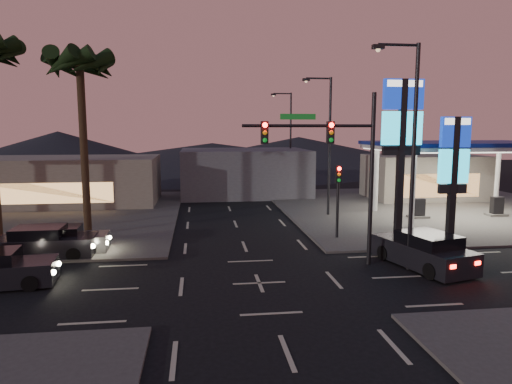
{
  "coord_description": "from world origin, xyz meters",
  "views": [
    {
      "loc": [
        -2.44,
        -18.09,
        6.35
      ],
      "look_at": [
        0.63,
        5.98,
        3.0
      ],
      "focal_mm": 32.0,
      "sensor_mm": 36.0,
      "label": 1
    }
  ],
  "objects": [
    {
      "name": "ground",
      "position": [
        0.0,
        0.0,
        0.0
      ],
      "size": [
        140.0,
        140.0,
        0.0
      ],
      "primitive_type": "plane",
      "color": "black",
      "rests_on": "ground"
    },
    {
      "name": "corner_lot_ne",
      "position": [
        16.0,
        16.0,
        0.06
      ],
      "size": [
        24.0,
        24.0,
        0.12
      ],
      "primitive_type": "cube",
      "color": "#47443F",
      "rests_on": "ground"
    },
    {
      "name": "corner_lot_nw",
      "position": [
        -16.0,
        16.0,
        0.06
      ],
      "size": [
        24.0,
        24.0,
        0.12
      ],
      "primitive_type": "cube",
      "color": "#47443F",
      "rests_on": "ground"
    },
    {
      "name": "gas_station",
      "position": [
        16.0,
        12.0,
        5.08
      ],
      "size": [
        12.2,
        8.2,
        5.47
      ],
      "color": "silver",
      "rests_on": "ground"
    },
    {
      "name": "convenience_store",
      "position": [
        18.0,
        21.0,
        2.0
      ],
      "size": [
        10.0,
        6.0,
        4.0
      ],
      "primitive_type": "cube",
      "color": "#726B5B",
      "rests_on": "ground"
    },
    {
      "name": "pylon_sign_tall",
      "position": [
        8.5,
        5.5,
        6.39
      ],
      "size": [
        2.2,
        0.35,
        9.0
      ],
      "color": "black",
      "rests_on": "ground"
    },
    {
      "name": "pylon_sign_short",
      "position": [
        11.0,
        4.5,
        4.66
      ],
      "size": [
        1.6,
        0.35,
        7.0
      ],
      "color": "black",
      "rests_on": "ground"
    },
    {
      "name": "traffic_signal_mast",
      "position": [
        3.76,
        1.99,
        5.23
      ],
      "size": [
        6.1,
        0.39,
        8.0
      ],
      "color": "black",
      "rests_on": "ground"
    },
    {
      "name": "pedestal_signal",
      "position": [
        5.5,
        6.98,
        2.92
      ],
      "size": [
        0.32,
        0.39,
        4.3
      ],
      "color": "black",
      "rests_on": "ground"
    },
    {
      "name": "streetlight_near",
      "position": [
        6.79,
        1.0,
        5.72
      ],
      "size": [
        2.14,
        0.25,
        10.0
      ],
      "color": "black",
      "rests_on": "ground"
    },
    {
      "name": "streetlight_mid",
      "position": [
        6.79,
        14.0,
        5.72
      ],
      "size": [
        2.14,
        0.25,
        10.0
      ],
      "color": "black",
      "rests_on": "ground"
    },
    {
      "name": "streetlight_far",
      "position": [
        6.79,
        28.0,
        5.72
      ],
      "size": [
        2.14,
        0.25,
        10.0
      ],
      "color": "black",
      "rests_on": "ground"
    },
    {
      "name": "palm_a",
      "position": [
        -9.0,
        9.5,
        9.43
      ],
      "size": [
        4.41,
        4.41,
        10.86
      ],
      "color": "black",
      "rests_on": "ground"
    },
    {
      "name": "building_far_west",
      "position": [
        -14.0,
        22.0,
        2.0
      ],
      "size": [
        16.0,
        8.0,
        4.0
      ],
      "primitive_type": "cube",
      "color": "#726B5B",
      "rests_on": "ground"
    },
    {
      "name": "building_far_mid",
      "position": [
        2.0,
        26.0,
        2.2
      ],
      "size": [
        12.0,
        9.0,
        4.4
      ],
      "primitive_type": "cube",
      "color": "#4C4C51",
      "rests_on": "ground"
    },
    {
      "name": "hill_left",
      "position": [
        -25.0,
        60.0,
        3.0
      ],
      "size": [
        40.0,
        40.0,
        6.0
      ],
      "primitive_type": "cone",
      "color": "black",
      "rests_on": "ground"
    },
    {
      "name": "hill_right",
      "position": [
        15.0,
        60.0,
        2.5
      ],
      "size": [
        50.0,
        50.0,
        5.0
      ],
      "primitive_type": "cone",
      "color": "black",
      "rests_on": "ground"
    },
    {
      "name": "hill_center",
      "position": [
        0.0,
        60.0,
        2.0
      ],
      "size": [
        60.0,
        60.0,
        4.0
      ],
      "primitive_type": "cone",
      "color": "black",
      "rests_on": "ground"
    },
    {
      "name": "car_lane_b_front",
      "position": [
        -9.36,
        5.83,
        0.66
      ],
      "size": [
        4.45,
        2.05,
        1.42
      ],
      "color": "#4F4E51",
      "rests_on": "ground"
    },
    {
      "name": "car_lane_b_mid",
      "position": [
        -10.07,
        5.14,
        0.73
      ],
      "size": [
        4.86,
        2.14,
        1.57
      ],
      "color": "black",
      "rests_on": "ground"
    },
    {
      "name": "suv_station",
      "position": [
        7.84,
        1.23,
        0.77
      ],
      "size": [
        3.29,
        5.32,
        1.66
      ],
      "color": "black",
      "rests_on": "ground"
    }
  ]
}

